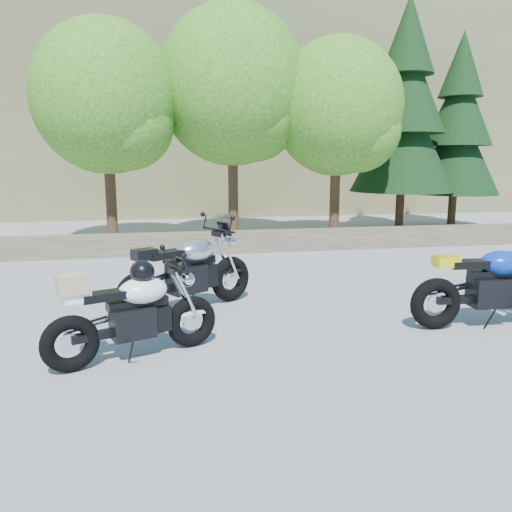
{
  "coord_description": "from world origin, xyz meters",
  "views": [
    {
      "loc": [
        -1.22,
        -6.43,
        2.19
      ],
      "look_at": [
        0.2,
        1.0,
        0.75
      ],
      "focal_mm": 35.0,
      "sensor_mm": 36.0,
      "label": 1
    }
  ],
  "objects": [
    {
      "name": "ground",
      "position": [
        0.0,
        0.0,
        0.0
      ],
      "size": [
        90.0,
        90.0,
        0.0
      ],
      "primitive_type": "plane",
      "color": "gray",
      "rests_on": "ground"
    },
    {
      "name": "tree_decid_right",
      "position": [
        3.71,
        6.94,
        3.5
      ],
      "size": [
        3.54,
        3.54,
        5.41
      ],
      "color": "#382314",
      "rests_on": "ground"
    },
    {
      "name": "stone_wall",
      "position": [
        0.0,
        5.5,
        0.25
      ],
      "size": [
        22.0,
        0.55,
        0.5
      ],
      "primitive_type": "cube",
      "color": "#4D4733",
      "rests_on": "ground"
    },
    {
      "name": "tree_decid_mid",
      "position": [
        0.91,
        7.54,
        4.04
      ],
      "size": [
        4.08,
        4.08,
        6.24
      ],
      "color": "#382314",
      "rests_on": "ground"
    },
    {
      "name": "white_bike",
      "position": [
        -1.56,
        -0.95,
        0.55
      ],
      "size": [
        1.93,
        0.93,
        1.12
      ],
      "rotation": [
        0.0,
        0.0,
        0.37
      ],
      "color": "black",
      "rests_on": "ground"
    },
    {
      "name": "silver_bike",
      "position": [
        -0.85,
        0.77,
        0.57
      ],
      "size": [
        2.09,
        1.39,
        1.18
      ],
      "rotation": [
        0.0,
        0.0,
        0.55
      ],
      "color": "black",
      "rests_on": "ground"
    },
    {
      "name": "hillside",
      "position": [
        3.0,
        28.0,
        7.5
      ],
      "size": [
        80.0,
        30.0,
        15.0
      ],
      "primitive_type": "cube",
      "color": "brown",
      "rests_on": "ground"
    },
    {
      "name": "tree_decid_left",
      "position": [
        -2.39,
        7.14,
        3.63
      ],
      "size": [
        3.67,
        3.67,
        5.62
      ],
      "color": "#382314",
      "rests_on": "ground"
    },
    {
      "name": "blue_bike",
      "position": [
        3.09,
        -0.69,
        0.55
      ],
      "size": [
        2.26,
        0.72,
        1.13
      ],
      "rotation": [
        0.0,
        0.0,
        -0.05
      ],
      "color": "black",
      "rests_on": "ground"
    },
    {
      "name": "conifer_near",
      "position": [
        6.2,
        8.2,
        3.68
      ],
      "size": [
        3.17,
        3.17,
        7.06
      ],
      "color": "#382314",
      "rests_on": "ground"
    },
    {
      "name": "conifer_far",
      "position": [
        8.4,
        8.8,
        3.27
      ],
      "size": [
        2.82,
        2.82,
        6.27
      ],
      "color": "#382314",
      "rests_on": "ground"
    }
  ]
}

